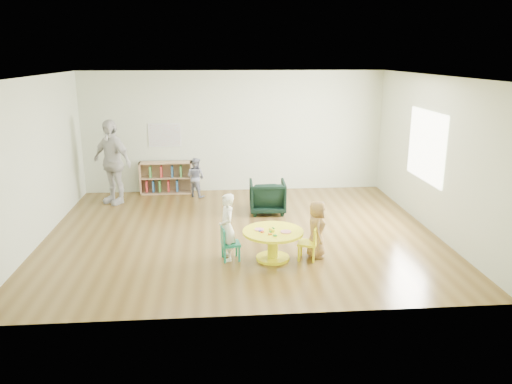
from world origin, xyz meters
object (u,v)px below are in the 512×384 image
kid_chair_left (228,243)px  kid_chair_right (310,242)px  bookshelf (166,178)px  armchair (267,197)px  child_left (227,227)px  adult_caretaker (112,162)px  activity_table (273,240)px  child_right (317,229)px  toddler (196,177)px

kid_chair_left → kid_chair_right: bearing=77.5°
bookshelf → armchair: bearing=-37.1°
kid_chair_left → armchair: armchair is taller
kid_chair_left → child_left: child_left is taller
kid_chair_left → armchair: bearing=151.7°
kid_chair_left → adult_caretaker: (-2.40, 3.37, 0.63)m
bookshelf → activity_table: bearing=-63.6°
bookshelf → kid_chair_left: bearing=-71.8°
activity_table → kid_chair_right: bearing=-6.0°
child_right → activity_table: bearing=100.0°
activity_table → kid_chair_right: size_ratio=1.76×
kid_chair_right → adult_caretaker: 5.10m
kid_chair_left → bookshelf: bearing=-170.1°
armchair → activity_table: bearing=88.1°
activity_table → kid_chair_left: size_ratio=1.80×
child_right → adult_caretaker: bearing=54.8°
activity_table → child_left: (-0.72, 0.06, 0.21)m
kid_chair_right → armchair: (-0.41, 2.50, 0.04)m
child_left → child_right: 1.43m
kid_chair_left → child_right: 1.42m
child_left → toddler: child_left is taller
activity_table → armchair: armchair is taller
adult_caretaker → toddler: bearing=48.3°
kid_chair_right → adult_caretaker: adult_caretaker is taller
bookshelf → adult_caretaker: adult_caretaker is taller
kid_chair_left → armchair: (0.88, 2.40, 0.05)m
kid_chair_right → kid_chair_left: bearing=105.1°
kid_chair_right → child_right: child_right is taller
kid_chair_right → bookshelf: 4.94m
armchair → child_left: child_left is taller
activity_table → kid_chair_left: bearing=177.2°
adult_caretaker → child_left: bearing=-17.2°
kid_chair_left → kid_chair_right: (1.29, -0.10, 0.01)m
kid_chair_left → kid_chair_right: size_ratio=0.98×
bookshelf → child_right: (2.75, -4.07, 0.10)m
kid_chair_left → bookshelf: bookshelf is taller
bookshelf → child_left: 4.28m
bookshelf → child_right: size_ratio=1.28×
armchair → child_left: size_ratio=0.68×
activity_table → kid_chair_right: 0.59m
bookshelf → child_left: bearing=-71.9°
armchair → child_left: (-0.89, -2.38, 0.20)m
activity_table → toddler: bearing=109.6°
armchair → toddler: bearing=-38.9°
kid_chair_right → toddler: size_ratio=0.60×
child_right → adult_caretaker: adult_caretaker is taller
kid_chair_right → bookshelf: (-2.63, 4.18, 0.07)m
activity_table → child_right: 0.72m
kid_chair_right → bookshelf: bookshelf is taller
adult_caretaker → kid_chair_left: bearing=-17.2°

